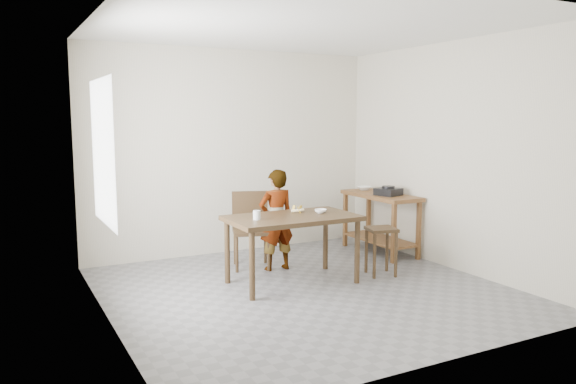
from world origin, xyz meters
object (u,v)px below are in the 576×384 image
child (276,220)px  dining_chair (251,231)px  prep_counter (380,223)px  stool (381,251)px  dining_table (292,250)px

child → dining_chair: (-0.23, 0.22, -0.15)m
prep_counter → child: size_ratio=0.99×
child → stool: size_ratio=2.17×
prep_counter → stool: size_ratio=2.16×
child → dining_table: bearing=81.5°
dining_chair → child: bearing=-24.3°
stool → dining_table: bearing=169.8°
dining_table → stool: bearing=-10.2°
dining_table → stool: 1.08m
dining_table → prep_counter: bearing=22.1°
child → dining_chair: size_ratio=1.32×
child → prep_counter: bearing=-175.0°
dining_table → stool: size_ratio=2.52×
prep_counter → child: child is taller
prep_counter → dining_table: bearing=-157.9°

